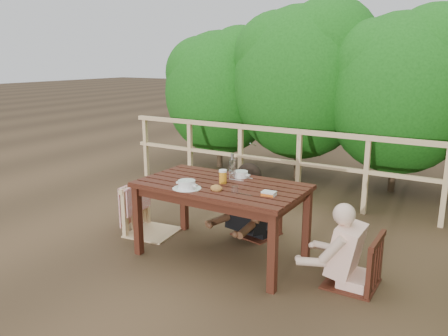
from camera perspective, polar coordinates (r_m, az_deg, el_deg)
The scene contains 16 objects.
ground at distance 4.58m, azimuth -0.33°, elevation -11.14°, with size 60.00×60.00×0.00m, color #503A24.
table at distance 4.43m, azimuth -0.34°, elevation -6.79°, with size 1.60×0.90×0.74m, color #36160D.
chair_left at distance 5.01m, azimuth -9.29°, elevation -2.66°, with size 0.52×0.52×1.04m, color tan.
chair_far at distance 4.95m, azimuth 4.26°, elevation -3.75°, with size 0.44×0.44×0.88m, color #36160D.
chair_right at distance 4.02m, azimuth 16.35°, elevation -8.34°, with size 0.45×0.45×0.91m, color #36160D.
woman at distance 4.90m, azimuth 4.41°, elevation -1.40°, with size 0.52×0.64×1.29m, color black, non-canonical shape.
diner_right at distance 3.96m, azimuth 16.91°, elevation -6.48°, with size 0.48×0.59×1.20m, color beige, non-canonical shape.
railing at distance 6.11m, azimuth 9.52°, elevation 0.19°, with size 5.60×0.10×1.01m, color tan.
hedge_row at distance 6.96m, azimuth 16.94°, elevation 13.06°, with size 6.60×1.60×3.80m, color #154E11, non-canonical shape.
soup_near at distance 4.16m, azimuth -4.78°, elevation -2.18°, with size 0.27×0.27×0.09m, color white.
soup_far at distance 4.52m, azimuth 2.17°, elevation -0.89°, with size 0.24×0.24×0.08m, color white.
bread_roll at distance 4.08m, azimuth -0.98°, elevation -2.63°, with size 0.12×0.09×0.07m, color #965625.
beer_glass at distance 4.30m, azimuth -0.14°, elevation -1.20°, with size 0.08×0.08×0.15m, color orange.
bottle at distance 4.41m, azimuth 1.07°, elevation 0.06°, with size 0.07×0.07×0.28m, color silver.
tumbler at distance 4.02m, azimuth 1.38°, elevation -2.86°, with size 0.06×0.06×0.07m, color white.
butter_tub at distance 3.96m, azimuth 5.76°, elevation -3.37°, with size 0.12×0.09×0.05m, color silver.
Camera 1 is at (2.17, -3.53, 1.94)m, focal length 35.73 mm.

